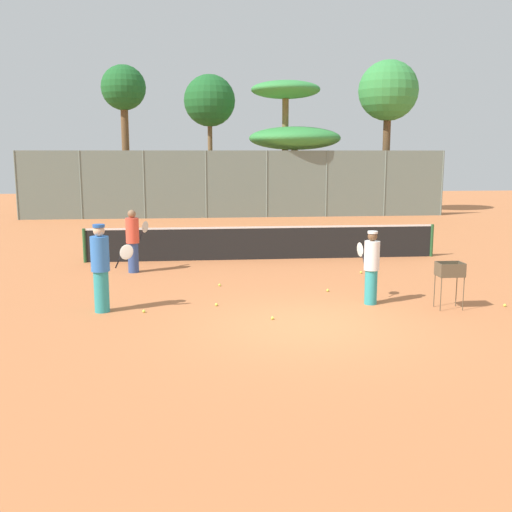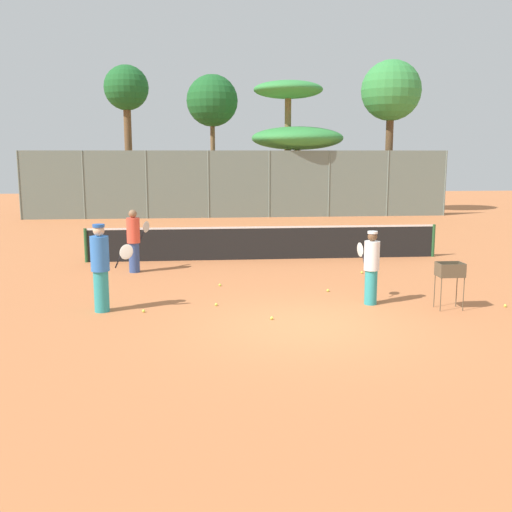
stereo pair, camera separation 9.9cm
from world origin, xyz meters
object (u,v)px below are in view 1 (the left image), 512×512
Objects in this scene: tennis_net at (263,242)px; ball_cart at (450,273)px; player_white_outfit at (101,267)px; player_red_cap at (371,266)px; player_yellow_shirt at (133,240)px.

tennis_net is 7.37m from ball_cart.
player_white_outfit is 1.14× the size of player_red_cap.
player_red_cap is (1.80, -5.95, 0.31)m from tennis_net.
player_white_outfit is 1.84× the size of ball_cart.
ball_cart is (1.61, -0.58, -0.07)m from player_red_cap.
tennis_net is 6.76× the size of player_red_cap.
player_red_cap is 1.71m from ball_cart.
player_yellow_shirt is at bearing -156.34° from tennis_net.
tennis_net is 5.94× the size of player_white_outfit.
player_yellow_shirt is (0.24, 4.31, -0.06)m from player_white_outfit.
tennis_net is 10.91× the size of ball_cart.
player_white_outfit is 4.32m from player_yellow_shirt.
player_white_outfit is at bearing 76.32° from player_red_cap.
tennis_net is at bearing 117.56° from ball_cart.
tennis_net is 6.27× the size of player_yellow_shirt.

